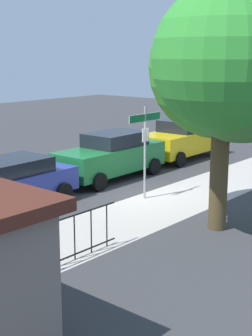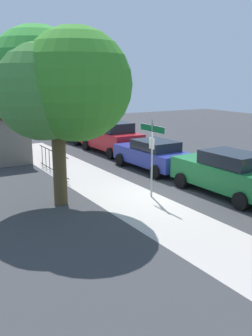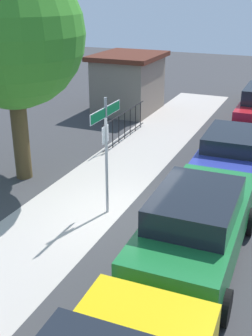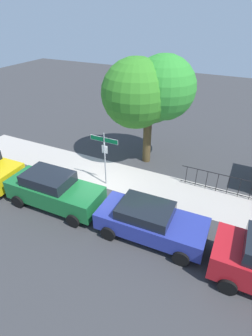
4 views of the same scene
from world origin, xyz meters
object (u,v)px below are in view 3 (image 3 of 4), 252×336
at_px(car_green, 197,226).
at_px(utility_shed, 128,82).
at_px(shade_tree, 7,31).
at_px(car_blue, 234,153).
at_px(street_sign, 106,134).

relative_size(car_green, utility_shed, 1.34).
height_order(shade_tree, car_green, shade_tree).
bearing_deg(utility_shed, shade_tree, -179.73).
relative_size(car_blue, utility_shed, 1.29).
distance_m(street_sign, utility_shed, 9.98).
xyz_separation_m(street_sign, car_blue, (3.51, -2.51, -1.30)).
bearing_deg(utility_shed, car_blue, -134.65).
height_order(street_sign, shade_tree, shade_tree).
xyz_separation_m(shade_tree, car_blue, (2.54, -5.87, -3.46)).
xyz_separation_m(car_blue, utility_shed, (5.84, 5.91, 0.55)).
bearing_deg(street_sign, car_green, -116.12).
xyz_separation_m(car_green, utility_shed, (10.64, 6.02, 0.45)).
bearing_deg(car_green, street_sign, 62.85).
bearing_deg(utility_shed, street_sign, -160.02).
xyz_separation_m(street_sign, utility_shed, (9.35, 3.40, -0.75)).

